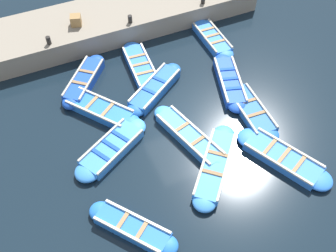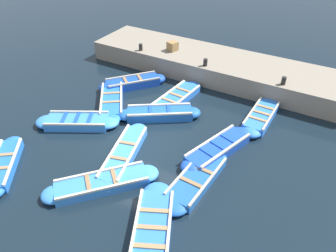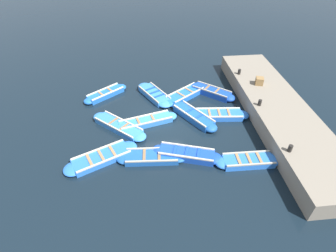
% 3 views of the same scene
% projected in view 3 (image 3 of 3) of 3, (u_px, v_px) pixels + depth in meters
% --- Properties ---
extents(ground_plane, '(120.00, 120.00, 0.00)m').
position_uv_depth(ground_plane, '(165.00, 125.00, 15.17)').
color(ground_plane, black).
extents(boat_mid_row, '(2.47, 3.46, 0.41)m').
position_uv_depth(boat_mid_row, '(154.00, 95.00, 17.36)').
color(boat_mid_row, '#3884E0').
rests_on(boat_mid_row, ground).
extents(boat_centre, '(3.55, 1.11, 0.35)m').
position_uv_depth(boat_centre, '(152.00, 157.00, 12.97)').
color(boat_centre, '#1E59AD').
rests_on(boat_centre, ground).
extents(boat_bow_out, '(3.45, 2.86, 0.40)m').
position_uv_depth(boat_bow_out, '(185.00, 95.00, 17.36)').
color(boat_bow_out, blue).
rests_on(boat_bow_out, ground).
extents(boat_alongside, '(3.64, 1.82, 0.42)m').
position_uv_depth(boat_alongside, '(186.00, 154.00, 13.06)').
color(boat_alongside, '#1947B7').
rests_on(boat_alongside, ground).
extents(boat_stern_in, '(2.57, 3.35, 0.46)m').
position_uv_depth(boat_stern_in, '(194.00, 116.00, 15.47)').
color(boat_stern_in, '#1E59AD').
rests_on(boat_stern_in, ground).
extents(boat_far_corner, '(3.66, 1.15, 0.38)m').
position_uv_depth(boat_far_corner, '(219.00, 115.00, 15.63)').
color(boat_far_corner, blue).
rests_on(boat_far_corner, ground).
extents(boat_drifting, '(3.88, 1.71, 0.38)m').
position_uv_depth(boat_drifting, '(146.00, 122.00, 15.12)').
color(boat_drifting, '#3884E0').
rests_on(boat_drifting, ground).
extents(boat_outer_left, '(3.29, 0.92, 0.39)m').
position_uv_depth(boat_outer_left, '(248.00, 161.00, 12.73)').
color(boat_outer_left, blue).
rests_on(boat_outer_left, ground).
extents(boat_broadside, '(2.96, 2.50, 0.39)m').
position_uv_depth(boat_broadside, '(106.00, 94.00, 17.44)').
color(boat_broadside, blue).
rests_on(boat_broadside, ground).
extents(boat_near_quay, '(3.40, 3.17, 0.37)m').
position_uv_depth(boat_near_quay, '(119.00, 126.00, 14.82)').
color(boat_near_quay, '#3884E0').
rests_on(boat_near_quay, ground).
extents(boat_inner_gap, '(3.81, 2.47, 0.36)m').
position_uv_depth(boat_inner_gap, '(102.00, 158.00, 12.92)').
color(boat_inner_gap, blue).
rests_on(boat_inner_gap, ground).
extents(boat_outer_right, '(3.06, 2.74, 0.47)m').
position_uv_depth(boat_outer_right, '(211.00, 92.00, 17.56)').
color(boat_outer_right, '#1947B7').
rests_on(boat_outer_right, ground).
extents(quay_wall, '(3.15, 13.35, 0.99)m').
position_uv_depth(quay_wall, '(277.00, 111.00, 15.38)').
color(quay_wall, gray).
rests_on(quay_wall, ground).
extents(bollard_north, '(0.20, 0.20, 0.35)m').
position_uv_depth(bollard_north, '(239.00, 72.00, 17.75)').
color(bollard_north, black).
rests_on(bollard_north, quay_wall).
extents(bollard_mid_north, '(0.20, 0.20, 0.35)m').
position_uv_depth(bollard_mid_north, '(260.00, 103.00, 14.86)').
color(bollard_mid_north, black).
rests_on(bollard_mid_north, quay_wall).
extents(bollard_mid_south, '(0.20, 0.20, 0.35)m').
position_uv_depth(bollard_mid_south, '(290.00, 148.00, 11.98)').
color(bollard_mid_south, black).
rests_on(bollard_mid_south, quay_wall).
extents(wooden_crate, '(0.58, 0.58, 0.46)m').
position_uv_depth(wooden_crate, '(259.00, 81.00, 16.65)').
color(wooden_crate, olive).
rests_on(wooden_crate, quay_wall).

